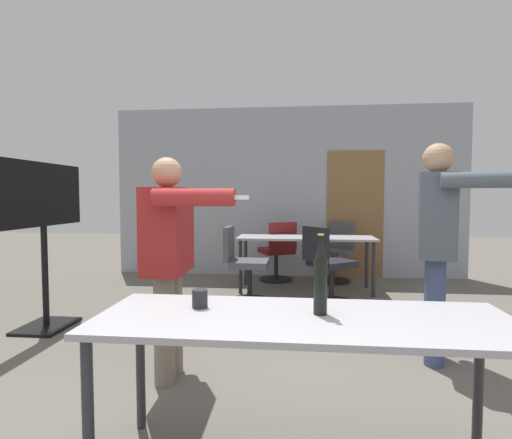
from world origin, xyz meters
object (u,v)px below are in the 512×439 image
Objects in this scene: tv_screen at (43,222)px; office_chair_far_left at (243,266)px; person_center_tall at (438,232)px; office_chair_side_rolled at (336,254)px; office_chair_far_right at (327,267)px; drink_cup at (200,299)px; person_left_plaid at (170,248)px; office_chair_mid_tucked at (278,253)px; beer_bottle at (321,277)px.

tv_screen is 1.75× the size of office_chair_far_left.
office_chair_side_rolled is at bearing -155.72° from person_center_tall.
person_center_tall is 1.89× the size of office_chair_side_rolled.
drink_cup is (-0.85, -2.95, 0.35)m from office_chair_far_right.
office_chair_far_left is (1.84, 1.19, -0.62)m from tv_screen.
office_chair_side_rolled is (1.50, 3.49, -0.52)m from person_left_plaid.
tv_screen is at bearing -157.56° from office_chair_mid_tucked.
drink_cup is (-1.08, -4.30, 0.38)m from office_chair_side_rolled.
tv_screen is 3.18m from beer_bottle.
person_left_plaid is at bearing 117.41° from drink_cup.
person_left_plaid reaches higher than office_chair_side_rolled.
office_chair_far_left is (0.24, 2.13, -0.50)m from person_left_plaid.
office_chair_far_right is 1.01× the size of office_chair_far_left.
office_chair_far_left reaches higher than drink_cup.
office_chair_far_right is at bearing -140.91° from person_center_tall.
tv_screen is at bearing 76.31° from office_chair_side_rolled.
tv_screen is 4.06m from office_chair_side_rolled.
office_chair_far_left is at bearing 104.57° from beer_bottle.
drink_cup is at bearing -118.02° from office_chair_mid_tucked.
office_chair_far_right is 2.49× the size of beer_bottle.
person_center_tall is 1.83× the size of office_chair_far_left.
tv_screen is at bearing -56.25° from office_chair_far_left.
office_chair_mid_tucked is at bearing -139.40° from person_center_tall.
office_chair_far_left reaches higher than office_chair_side_rolled.
office_chair_far_left is (-1.77, 1.62, -0.59)m from person_center_tall.
office_chair_mid_tucked is 10.21× the size of drink_cup.
person_left_plaid is 0.93m from drink_cup.
person_left_plaid is 3.83m from office_chair_side_rolled.
tv_screen is 4.30× the size of beer_bottle.
office_chair_far_right is at bearing 117.08° from office_chair_side_rolled.
office_chair_far_right is (2.86, 1.20, -0.61)m from tv_screen.
office_chair_side_rolled is (-0.51, 2.98, -0.61)m from person_center_tall.
drink_cup is (0.18, -2.94, 0.36)m from office_chair_far_left.
person_left_plaid is 2.53m from office_chair_far_right.
tv_screen is 2.68m from drink_cup.
office_chair_far_left is 1.02× the size of office_chair_mid_tucked.
office_chair_far_left is at bearing -57.15° from tv_screen.
person_center_tall is 2.08m from person_left_plaid.
person_center_tall is 19.04× the size of drink_cup.
drink_cup is (-0.60, 0.05, -0.14)m from beer_bottle.
office_chair_far_right is 1.03m from office_chair_far_left.
office_chair_far_right reaches higher than office_chair_side_rolled.
office_chair_mid_tucked is 4.29m from beer_bottle.
person_left_plaid is 4.15× the size of beer_bottle.
office_chair_far_left is 3.13m from beer_bottle.
tv_screen is 2.27m from office_chair_far_left.
person_left_plaid is 1.69× the size of office_chair_far_left.
person_center_tall is 1.88m from office_chair_far_right.
person_left_plaid is at bearing 139.66° from beer_bottle.
person_left_plaid is (1.59, -0.94, -0.12)m from tv_screen.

